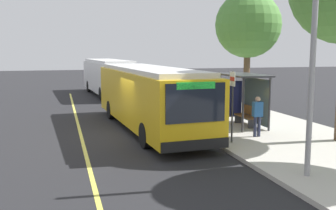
% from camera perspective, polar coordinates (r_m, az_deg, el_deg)
% --- Properties ---
extents(ground_plane, '(120.00, 120.00, 0.00)m').
position_cam_1_polar(ground_plane, '(17.48, -5.24, -4.41)').
color(ground_plane, '#232326').
extents(sidewalk_curb, '(44.00, 6.40, 0.15)m').
position_cam_1_polar(sidewalk_curb, '(19.41, 12.49, -3.09)').
color(sidewalk_curb, '#B7B2A8').
rests_on(sidewalk_curb, ground_plane).
extents(lane_stripe_center, '(36.00, 0.14, 0.01)m').
position_cam_1_polar(lane_stripe_center, '(17.23, -12.48, -4.73)').
color(lane_stripe_center, '#E0D64C').
rests_on(lane_stripe_center, ground_plane).
extents(transit_bus_main, '(11.51, 3.31, 2.95)m').
position_cam_1_polar(transit_bus_main, '(18.51, -2.86, 1.38)').
color(transit_bus_main, gold).
rests_on(transit_bus_main, ground_plane).
extents(transit_bus_second, '(10.77, 3.35, 2.95)m').
position_cam_1_polar(transit_bus_second, '(33.12, -8.71, 4.22)').
color(transit_bus_second, white).
rests_on(transit_bus_second, ground_plane).
extents(bus_shelter, '(2.90, 1.60, 2.48)m').
position_cam_1_polar(bus_shelter, '(19.02, 11.14, 2.33)').
color(bus_shelter, '#333338').
rests_on(bus_shelter, sidewalk_curb).
extents(waiting_bench, '(1.60, 0.48, 0.95)m').
position_cam_1_polar(waiting_bench, '(19.17, 11.41, -1.51)').
color(waiting_bench, brown).
rests_on(waiting_bench, sidewalk_curb).
extents(route_sign_post, '(0.44, 0.08, 2.80)m').
position_cam_1_polar(route_sign_post, '(15.33, 9.37, 1.19)').
color(route_sign_post, '#333338').
rests_on(route_sign_post, sidewalk_curb).
extents(pedestrian_commuter, '(0.24, 0.40, 1.69)m').
position_cam_1_polar(pedestrian_commuter, '(16.71, 12.90, -1.26)').
color(pedestrian_commuter, '#282D47').
rests_on(pedestrian_commuter, sidewalk_curb).
extents(street_tree_near_shelter, '(3.68, 3.68, 6.84)m').
position_cam_1_polar(street_tree_near_shelter, '(22.76, 11.57, 11.30)').
color(street_tree_near_shelter, brown).
rests_on(street_tree_near_shelter, sidewalk_curb).
extents(utility_pole, '(0.16, 0.16, 6.40)m').
position_cam_1_polar(utility_pole, '(11.64, 20.29, 5.56)').
color(utility_pole, gray).
rests_on(utility_pole, sidewalk_curb).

